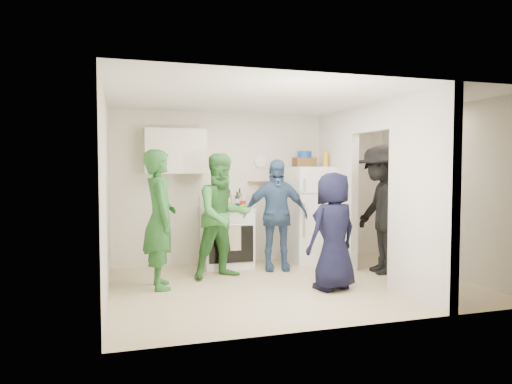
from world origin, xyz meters
TOP-DOWN VIEW (x-y plane):
  - floor at (0.00, 0.00)m, footprint 4.80×4.80m
  - wall_back at (0.00, 1.70)m, footprint 4.80×0.00m
  - wall_front at (0.00, -1.70)m, footprint 4.80×0.00m
  - wall_left at (-2.40, 0.00)m, footprint 0.00×3.40m
  - wall_right at (2.40, 0.00)m, footprint 0.00×3.40m
  - ceiling at (0.00, 0.00)m, footprint 4.80×4.80m
  - partition_pier_back at (1.20, 1.10)m, footprint 0.12×1.20m
  - partition_pier_front at (1.20, -1.10)m, footprint 0.12×1.20m
  - partition_header at (1.20, 0.00)m, footprint 0.12×1.00m
  - stove at (-0.61, 1.37)m, footprint 0.80×0.67m
  - upper_cabinet at (-1.40, 1.52)m, footprint 0.95×0.34m
  - fridge at (0.83, 1.34)m, footprint 0.66×0.64m
  - wicker_basket at (0.73, 1.39)m, footprint 0.35×0.25m
  - blue_bowl at (0.73, 1.39)m, footprint 0.24×0.24m
  - yellow_cup_stack_top at (1.05, 1.24)m, footprint 0.09×0.09m
  - wall_clock at (0.05, 1.68)m, footprint 0.22×0.02m
  - spice_shelf at (0.00, 1.65)m, footprint 0.35×0.08m
  - nook_window at (2.38, 0.20)m, footprint 0.03×0.70m
  - nook_window_frame at (2.36, 0.20)m, footprint 0.04×0.76m
  - nook_valance at (2.34, 0.20)m, footprint 0.04×0.82m
  - yellow_cup_stack_stove at (-0.73, 1.15)m, footprint 0.09×0.09m
  - red_cup at (-0.39, 1.17)m, footprint 0.09×0.09m
  - person_green_left at (-1.74, 0.36)m, footprint 0.47×0.69m
  - person_green_center at (-0.82, 0.68)m, footprint 1.01×0.88m
  - person_denim at (0.07, 0.95)m, footprint 1.07×0.58m
  - person_navy at (0.42, -0.37)m, footprint 0.86×0.69m
  - person_nook at (1.52, 0.29)m, footprint 0.84×1.32m
  - bottle_a at (-0.88, 1.50)m, footprint 0.06×0.06m
  - bottle_b at (-0.81, 1.31)m, footprint 0.06×0.06m
  - bottle_c at (-0.70, 1.53)m, footprint 0.07×0.07m
  - bottle_d at (-0.59, 1.31)m, footprint 0.06×0.06m
  - bottle_e at (-0.52, 1.56)m, footprint 0.08×0.08m
  - bottle_f at (-0.43, 1.38)m, footprint 0.07×0.07m
  - bottle_g at (-0.36, 1.50)m, footprint 0.08×0.08m
  - bottle_h at (-0.90, 1.27)m, footprint 0.06×0.06m

SIDE VIEW (x-z plane):
  - floor at x=0.00m, z-range 0.00..0.00m
  - stove at x=-0.61m, z-range 0.00..0.95m
  - person_navy at x=0.42m, z-range 0.00..1.53m
  - fridge at x=0.83m, z-range 0.00..1.61m
  - person_denim at x=0.07m, z-range 0.00..1.72m
  - person_green_center at x=-0.82m, z-range 0.00..1.80m
  - person_green_left at x=-1.74m, z-range 0.00..1.83m
  - person_nook at x=1.52m, z-range 0.00..1.93m
  - red_cup at x=-0.39m, z-range 0.95..1.07m
  - yellow_cup_stack_stove at x=-0.73m, z-range 0.95..1.20m
  - bottle_f at x=-0.43m, z-range 0.95..1.21m
  - bottle_a at x=-0.88m, z-range 0.95..1.21m
  - bottle_b at x=-0.81m, z-range 0.95..1.22m
  - bottle_c at x=-0.70m, z-range 0.95..1.23m
  - bottle_e at x=-0.52m, z-range 0.95..1.23m
  - bottle_g at x=-0.36m, z-range 0.95..1.25m
  - bottle_d at x=-0.59m, z-range 0.95..1.26m
  - bottle_h at x=-0.90m, z-range 0.95..1.27m
  - wall_back at x=0.00m, z-range -1.15..3.65m
  - wall_front at x=0.00m, z-range -1.15..3.65m
  - wall_left at x=-2.40m, z-range -0.45..2.95m
  - wall_right at x=2.40m, z-range -0.45..2.95m
  - partition_pier_back at x=1.20m, z-range 0.00..2.50m
  - partition_pier_front at x=1.20m, z-range 0.00..2.50m
  - spice_shelf at x=0.00m, z-range 1.34..1.36m
  - nook_window at x=2.38m, z-range 1.25..2.05m
  - nook_window_frame at x=2.36m, z-range 1.22..2.08m
  - wicker_basket at x=0.73m, z-range 1.61..1.76m
  - wall_clock at x=0.05m, z-range 1.59..1.81m
  - yellow_cup_stack_top at x=1.05m, z-range 1.61..1.86m
  - blue_bowl at x=0.73m, z-range 1.76..1.87m
  - upper_cabinet at x=-1.40m, z-range 1.50..2.20m
  - nook_valance at x=2.34m, z-range 1.91..2.09m
  - partition_header at x=1.20m, z-range 2.10..2.50m
  - ceiling at x=0.00m, z-range 2.50..2.50m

